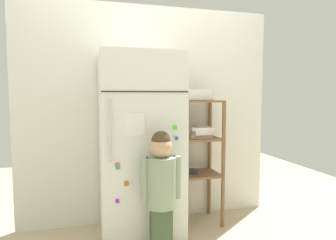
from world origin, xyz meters
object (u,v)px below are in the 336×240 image
object	(u,v)px
refrigerator	(140,146)
fruit_bin	(200,96)
child_standing	(161,182)
pantry_shelf_unit	(199,146)

from	to	relation	value
refrigerator	fruit_bin	distance (m)	0.73
refrigerator	child_standing	size ratio (longest dim) A/B	1.64
refrigerator	child_standing	world-z (taller)	refrigerator
refrigerator	pantry_shelf_unit	world-z (taller)	refrigerator
pantry_shelf_unit	fruit_bin	xyz separation A→B (m)	(-0.00, -0.00, 0.47)
child_standing	refrigerator	bearing A→B (deg)	101.57
child_standing	pantry_shelf_unit	xyz separation A→B (m)	(0.50, 0.52, 0.16)
pantry_shelf_unit	refrigerator	bearing A→B (deg)	-169.55
child_standing	fruit_bin	bearing A→B (deg)	46.18
fruit_bin	pantry_shelf_unit	bearing A→B (deg)	9.46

